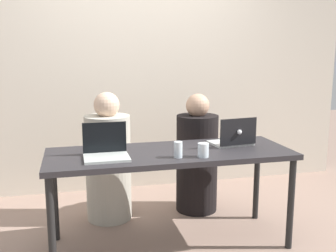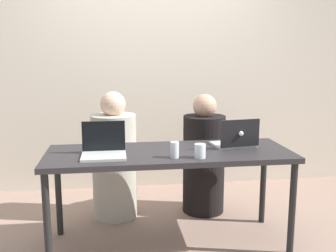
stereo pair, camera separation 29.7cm
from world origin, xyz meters
The scene contains 9 objects.
ground_plane centered at (0.00, 0.00, 0.00)m, with size 12.00×12.00×0.00m, color gray.
back_wall centered at (0.00, 1.43, 1.19)m, with size 4.76×0.10×2.39m, color beige.
desk centered at (0.00, 0.00, 0.68)m, with size 1.83×0.67×0.75m.
person_on_left centered at (-0.41, 0.61, 0.51)m, with size 0.41×0.41×1.14m.
person_on_right centered at (0.41, 0.61, 0.49)m, with size 0.45×0.45×1.11m.
laptop_back_right centered at (0.54, 0.07, 0.79)m, with size 0.35×0.29×0.23m.
laptop_front_left centered at (-0.48, -0.07, 0.80)m, with size 0.31×0.28×0.24m.
water_glass_right centered at (0.19, -0.22, 0.79)m, with size 0.08×0.08×0.10m.
water_glass_center centered at (0.01, -0.19, 0.79)m, with size 0.06×0.06×0.11m.
Camera 2 is at (-0.41, -2.83, 1.48)m, focal length 42.00 mm.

